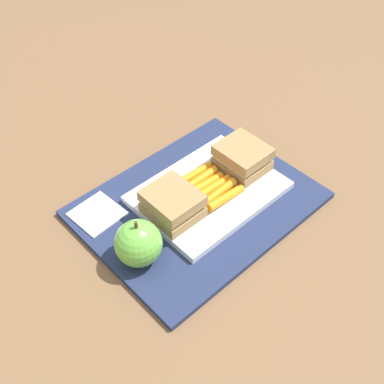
# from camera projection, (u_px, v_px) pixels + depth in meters

# --- Properties ---
(ground_plane) EXTENTS (2.40, 2.40, 0.00)m
(ground_plane) POSITION_uv_depth(u_px,v_px,m) (198.00, 206.00, 0.79)
(ground_plane) COLOR brown
(lunchbag_mat) EXTENTS (0.36, 0.28, 0.01)m
(lunchbag_mat) POSITION_uv_depth(u_px,v_px,m) (198.00, 204.00, 0.79)
(lunchbag_mat) COLOR navy
(lunchbag_mat) RESTS_ON ground_plane
(food_tray) EXTENTS (0.23, 0.17, 0.01)m
(food_tray) POSITION_uv_depth(u_px,v_px,m) (209.00, 192.00, 0.79)
(food_tray) COLOR white
(food_tray) RESTS_ON lunchbag_mat
(sandwich_half_left) EXTENTS (0.07, 0.08, 0.04)m
(sandwich_half_left) POSITION_uv_depth(u_px,v_px,m) (242.00, 158.00, 0.81)
(sandwich_half_left) COLOR #9E7A4C
(sandwich_half_left) RESTS_ON food_tray
(sandwich_half_right) EXTENTS (0.07, 0.08, 0.04)m
(sandwich_half_right) POSITION_uv_depth(u_px,v_px,m) (173.00, 204.00, 0.74)
(sandwich_half_right) COLOR #9E7A4C
(sandwich_half_right) RESTS_ON food_tray
(carrot_sticks_bundle) EXTENTS (0.08, 0.09, 0.02)m
(carrot_sticks_bundle) POSITION_uv_depth(u_px,v_px,m) (209.00, 186.00, 0.78)
(carrot_sticks_bundle) COLOR orange
(carrot_sticks_bundle) RESTS_ON food_tray
(apple) EXTENTS (0.07, 0.07, 0.08)m
(apple) POSITION_uv_depth(u_px,v_px,m) (138.00, 243.00, 0.68)
(apple) COLOR #66B742
(apple) RESTS_ON lunchbag_mat
(paper_napkin) EXTENTS (0.07, 0.07, 0.00)m
(paper_napkin) POSITION_uv_depth(u_px,v_px,m) (97.00, 214.00, 0.76)
(paper_napkin) COLOR white
(paper_napkin) RESTS_ON lunchbag_mat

